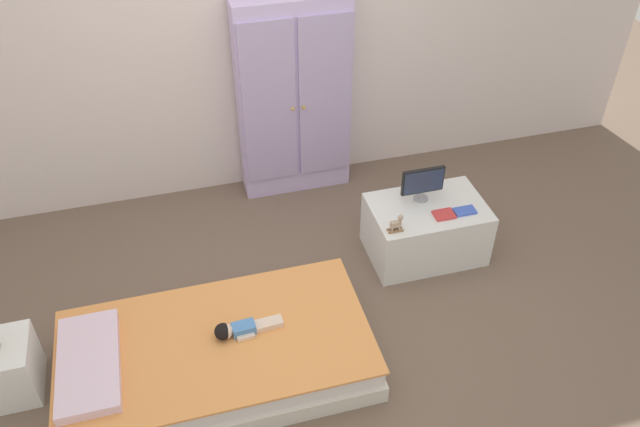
# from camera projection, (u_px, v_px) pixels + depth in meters

# --- Properties ---
(ground_plane) EXTENTS (10.00, 10.00, 0.02)m
(ground_plane) POSITION_uv_depth(u_px,v_px,m) (297.00, 323.00, 4.03)
(ground_plane) COLOR brown
(back_wall) EXTENTS (6.40, 0.05, 2.70)m
(back_wall) POSITION_uv_depth(u_px,v_px,m) (238.00, 16.00, 4.34)
(back_wall) COLOR silver
(back_wall) RESTS_ON ground_plane
(bed) EXTENTS (1.74, 0.93, 0.25)m
(bed) POSITION_uv_depth(u_px,v_px,m) (217.00, 355.00, 3.67)
(bed) COLOR silver
(bed) RESTS_ON ground_plane
(pillow) EXTENTS (0.32, 0.67, 0.06)m
(pillow) POSITION_uv_depth(u_px,v_px,m) (89.00, 363.00, 3.43)
(pillow) COLOR silver
(pillow) RESTS_ON bed
(doll) EXTENTS (0.39, 0.14, 0.10)m
(doll) POSITION_uv_depth(u_px,v_px,m) (236.00, 330.00, 3.60)
(doll) COLOR #4C84C6
(doll) RESTS_ON bed
(nightstand) EXTENTS (0.34, 0.34, 0.36)m
(nightstand) POSITION_uv_depth(u_px,v_px,m) (4.00, 369.00, 3.53)
(nightstand) COLOR white
(nightstand) RESTS_ON ground_plane
(wardrobe) EXTENTS (0.81, 0.26, 1.52)m
(wardrobe) POSITION_uv_depth(u_px,v_px,m) (294.00, 99.00, 4.66)
(wardrobe) COLOR silver
(wardrobe) RESTS_ON ground_plane
(tv_stand) EXTENTS (0.77, 0.51, 0.40)m
(tv_stand) POSITION_uv_depth(u_px,v_px,m) (426.00, 230.00, 4.40)
(tv_stand) COLOR silver
(tv_stand) RESTS_ON ground_plane
(tv_monitor) EXTENTS (0.29, 0.10, 0.25)m
(tv_monitor) POSITION_uv_depth(u_px,v_px,m) (423.00, 182.00, 4.24)
(tv_monitor) COLOR #99999E
(tv_monitor) RESTS_ON tv_stand
(rocking_horse_toy) EXTENTS (0.10, 0.04, 0.12)m
(rocking_horse_toy) POSITION_uv_depth(u_px,v_px,m) (397.00, 223.00, 4.04)
(rocking_horse_toy) COLOR #8E6642
(rocking_horse_toy) RESTS_ON tv_stand
(book_red) EXTENTS (0.13, 0.10, 0.02)m
(book_red) POSITION_uv_depth(u_px,v_px,m) (444.00, 215.00, 4.19)
(book_red) COLOR #CC3838
(book_red) RESTS_ON tv_stand
(book_blue) EXTENTS (0.14, 0.09, 0.02)m
(book_blue) POSITION_uv_depth(u_px,v_px,m) (465.00, 211.00, 4.22)
(book_blue) COLOR blue
(book_blue) RESTS_ON tv_stand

